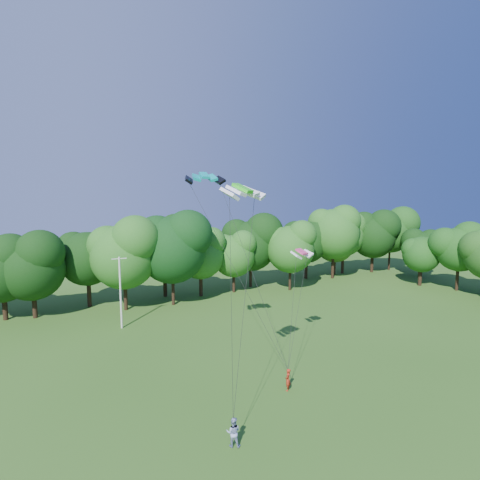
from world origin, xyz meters
name	(u,v)px	position (x,y,z in m)	size (l,w,h in m)	color
utility_pole	(120,292)	(-4.68, 28.13, 4.00)	(1.55, 0.19, 7.76)	silver
kite_flyer_left	(288,380)	(3.65, 9.17, 0.82)	(0.60, 0.39, 1.64)	#AB2A16
kite_flyer_right	(233,432)	(-2.63, 5.56, 0.85)	(0.83, 0.65, 1.71)	#94A1CD
kite_teal	(204,175)	(-0.05, 15.73, 15.75)	(3.26, 1.89, 0.61)	#059D9E
kite_green	(243,188)	(-0.86, 7.78, 14.62)	(3.18, 2.27, 0.64)	#2FD41F
kite_pink	(302,252)	(8.10, 13.67, 9.35)	(2.16, 1.31, 0.47)	#DB3C79
tree_back_center	(172,239)	(2.89, 33.87, 8.62)	(9.49, 9.49, 13.80)	#322213
tree_back_east	(335,235)	(34.26, 38.48, 7.10)	(7.82, 7.82, 11.38)	#311A13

